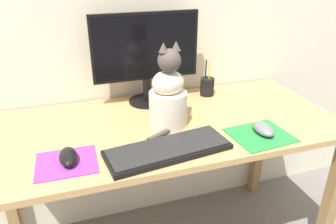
% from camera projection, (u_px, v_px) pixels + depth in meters
% --- Properties ---
extents(desk, '(1.46, 0.65, 0.72)m').
position_uv_depth(desk, '(162.00, 143.00, 1.38)').
color(desk, tan).
rests_on(desk, ground_plane).
extents(monitor, '(0.47, 0.17, 0.41)m').
position_uv_depth(monitor, '(145.00, 53.00, 1.43)').
color(monitor, black).
rests_on(monitor, desk).
extents(keyboard, '(0.45, 0.21, 0.02)m').
position_uv_depth(keyboard, '(168.00, 149.00, 1.14)').
color(keyboard, black).
rests_on(keyboard, desk).
extents(mousepad_left, '(0.20, 0.18, 0.00)m').
position_uv_depth(mousepad_left, '(67.00, 163.00, 1.08)').
color(mousepad_left, purple).
rests_on(mousepad_left, desk).
extents(mousepad_right, '(0.23, 0.21, 0.00)m').
position_uv_depth(mousepad_right, '(260.00, 135.00, 1.24)').
color(mousepad_right, '#238438').
rests_on(mousepad_right, desk).
extents(computer_mouse_left, '(0.06, 0.11, 0.04)m').
position_uv_depth(computer_mouse_left, '(68.00, 157.00, 1.07)').
color(computer_mouse_left, black).
rests_on(computer_mouse_left, mousepad_left).
extents(computer_mouse_right, '(0.06, 0.11, 0.04)m').
position_uv_depth(computer_mouse_right, '(263.00, 129.00, 1.25)').
color(computer_mouse_right, slate).
rests_on(computer_mouse_right, mousepad_right).
extents(cat, '(0.20, 0.21, 0.34)m').
position_uv_depth(cat, '(168.00, 96.00, 1.27)').
color(cat, beige).
rests_on(cat, desk).
extents(pen_cup, '(0.07, 0.07, 0.17)m').
position_uv_depth(pen_cup, '(207.00, 86.00, 1.59)').
color(pen_cup, black).
rests_on(pen_cup, desk).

